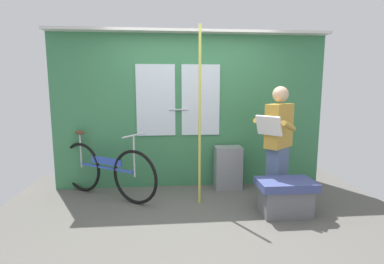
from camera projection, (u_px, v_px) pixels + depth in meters
name	position (u px, v px, depth m)	size (l,w,h in m)	color
ground_plane	(200.00, 221.00, 3.66)	(5.27, 4.23, 0.04)	#56544F
train_door_wall	(190.00, 108.00, 4.75)	(4.27, 0.28, 2.44)	#387A4C
bicycle_near_door	(106.00, 170.00, 4.35)	(1.51, 1.05, 0.97)	black
passenger_reading_newspaper	(278.00, 143.00, 4.08)	(0.61, 0.59, 1.61)	slate
trash_bin_by_wall	(228.00, 167.00, 4.74)	(0.41, 0.28, 0.68)	gray
handrail_pole	(200.00, 117.00, 4.01)	(0.04, 0.04, 2.40)	#C6C14C
bench_seat_corner	(285.00, 196.00, 3.77)	(0.70, 0.44, 0.45)	#3D477F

